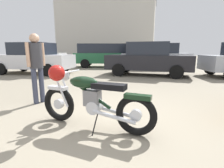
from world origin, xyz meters
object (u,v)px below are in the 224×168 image
(bystander, at_px, (36,61))
(white_estate_far, at_px, (148,59))
(blue_hatchback_right, at_px, (34,58))
(dark_sedan_left, at_px, (41,55))
(pale_sedan_back, at_px, (153,55))
(vintage_motorcycle, at_px, (90,99))
(silver_sedan_mid, at_px, (105,55))

(bystander, xyz_separation_m, white_estate_far, (2.89, 5.24, -0.18))
(blue_hatchback_right, relative_size, dark_sedan_left, 1.00)
(pale_sedan_back, bearing_deg, vintage_motorcycle, -104.66)
(silver_sedan_mid, bearing_deg, vintage_motorcycle, -88.87)
(white_estate_far, bearing_deg, pale_sedan_back, 90.99)
(dark_sedan_left, bearing_deg, white_estate_far, -31.83)
(vintage_motorcycle, distance_m, white_estate_far, 6.50)
(blue_hatchback_right, relative_size, pale_sedan_back, 0.88)
(vintage_motorcycle, height_order, pale_sedan_back, pale_sedan_back)
(vintage_motorcycle, relative_size, silver_sedan_mid, 0.42)
(vintage_motorcycle, distance_m, pale_sedan_back, 10.10)
(white_estate_far, height_order, silver_sedan_mid, silver_sedan_mid)
(white_estate_far, distance_m, dark_sedan_left, 10.67)
(blue_hatchback_right, bearing_deg, silver_sedan_mid, -124.23)
(dark_sedan_left, xyz_separation_m, pale_sedan_back, (9.72, -1.80, 0.10))
(vintage_motorcycle, xyz_separation_m, white_estate_far, (1.26, 6.37, 0.34))
(vintage_motorcycle, xyz_separation_m, dark_sedan_left, (-7.95, 11.74, 0.34))
(white_estate_far, xyz_separation_m, blue_hatchback_right, (-6.20, -0.32, 0.00))
(bystander, distance_m, blue_hatchback_right, 5.94)
(bystander, relative_size, white_estate_far, 0.38)
(silver_sedan_mid, bearing_deg, bystander, -97.69)
(white_estate_far, relative_size, blue_hatchback_right, 1.04)
(bystander, height_order, silver_sedan_mid, silver_sedan_mid)
(blue_hatchback_right, distance_m, pale_sedan_back, 7.75)
(dark_sedan_left, distance_m, silver_sedan_mid, 6.32)
(pale_sedan_back, relative_size, silver_sedan_mid, 0.98)
(bystander, distance_m, silver_sedan_mid, 9.18)
(dark_sedan_left, bearing_deg, pale_sedan_back, -12.10)
(vintage_motorcycle, relative_size, white_estate_far, 0.46)
(blue_hatchback_right, bearing_deg, dark_sedan_left, -59.89)
(pale_sedan_back, bearing_deg, silver_sedan_mid, 169.45)
(vintage_motorcycle, height_order, silver_sedan_mid, silver_sedan_mid)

